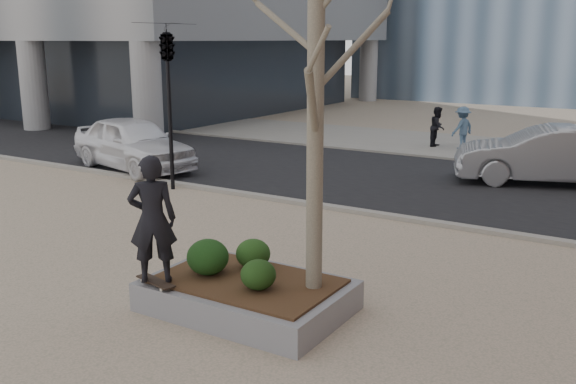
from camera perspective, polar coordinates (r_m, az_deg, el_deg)
The scene contains 16 objects.
ground at distance 10.67m, azimuth -8.06°, elevation -9.14°, with size 120.00×120.00×0.00m, color tan.
street at distance 19.08m, azimuth 11.43°, elevation 0.88°, with size 60.00×8.00×0.02m, color black.
far_sidewalk at distance 25.66m, azimuth 16.94°, elevation 3.75°, with size 60.00×6.00×0.02m, color gray.
planter at distance 10.02m, azimuth -3.63°, elevation -9.19°, with size 3.00×2.00×0.45m, color gray.
planter_mulch at distance 9.93m, azimuth -3.65°, elevation -7.88°, with size 2.70×1.70×0.04m, color #382314.
sycamore_tree at distance 8.97m, azimuth 2.49°, elevation 11.61°, with size 2.80×2.80×6.60m, color gray, non-canonical shape.
shrub_left at distance 10.11m, azimuth -7.15°, elevation -5.75°, with size 0.66×0.66×0.56m, color black.
shrub_middle at distance 10.33m, azimuth -3.12°, elevation -5.49°, with size 0.56×0.56×0.47m, color #183811.
shrub_right at distance 9.47m, azimuth -2.66°, elevation -7.35°, with size 0.53×0.53×0.45m, color #163410.
skateboard at distance 9.98m, azimuth -11.68°, elevation -7.92°, with size 0.78×0.20×0.07m, color black, non-canonical shape.
skateboarder at distance 9.66m, azimuth -11.96°, elevation -2.38°, with size 0.70×0.46×1.93m, color black.
police_car at distance 21.01m, azimuth -13.62°, elevation 4.26°, with size 1.98×4.93×1.68m, color white.
car_silver at distance 19.78m, azimuth 21.98°, elevation 3.08°, with size 1.75×5.03×1.66m, color gray.
pedestrian_a at distance 25.48m, azimuth 13.16°, elevation 5.68°, with size 0.74×0.58×1.53m, color black.
pedestrian_b at distance 25.14m, azimuth 15.23°, elevation 5.54°, with size 1.03×0.59×1.59m, color #476380.
traffic_light_near at distance 17.79m, azimuth -10.49°, elevation 7.34°, with size 0.60×2.48×4.50m, color black, non-canonical shape.
Camera 1 is at (6.38, -7.52, 4.08)m, focal length 40.00 mm.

